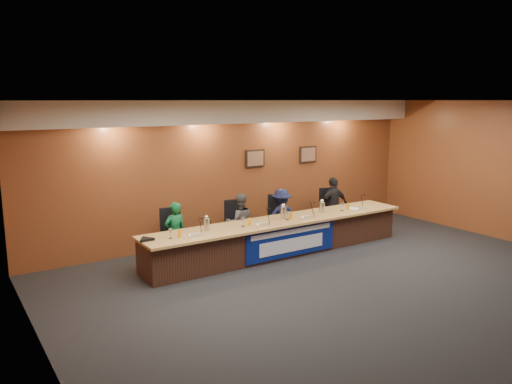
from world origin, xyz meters
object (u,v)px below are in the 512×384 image
Objects in this scene: panelist_c at (281,216)px; office_chair_d at (330,213)px; dais_body at (280,238)px; carafe_right at (322,207)px; panelist_d at (333,206)px; speakerphone at (146,239)px; panelist_b at (240,223)px; office_chair_b at (237,228)px; carafe_left at (206,224)px; panelist_a at (175,233)px; banner at (292,241)px; carafe_mid at (283,213)px; office_chair_c at (279,222)px; office_chair_a at (173,239)px.

panelist_c is 1.57m from office_chair_d.
dais_body is at bearing 63.55° from panelist_c.
dais_body is at bearing -179.30° from carafe_right.
panelist_d reaches higher than speakerphone.
panelist_b is 2.62× the size of office_chair_b.
carafe_left is (-1.11, -0.60, 0.24)m from panelist_b.
panelist_a is at bearing 4.01° from panelist_d.
office_chair_d is at bearing -164.61° from panelist_c.
banner is 2.33m from panelist_d.
panelist_d is 5.29× the size of carafe_mid.
office_chair_c is 2.35m from carafe_left.
panelist_c is 2.60m from office_chair_a.
carafe_right is (0.66, -0.61, 0.24)m from panelist_c.
office_chair_a and office_chair_d have the same top height.
carafe_right is at bearing -1.62° from office_chair_a.
panelist_b is 3.93× the size of speakerphone.
panelist_b is at bearing 160.69° from carafe_right.
office_chair_a is at bearing -160.52° from office_chair_d.
office_chair_a is 1.00× the size of office_chair_d.
carafe_left reaches higher than carafe_right.
banner reaches higher than office_chair_c.
office_chair_b is (-0.60, 1.14, 0.10)m from banner.
panelist_a is 2.60m from office_chair_c.
panelist_a is 1.51m from office_chair_b.
office_chair_d is (4.15, 0.00, 0.00)m from office_chair_a.
carafe_left is (-1.11, -0.70, 0.39)m from office_chair_b.
panelist_b is 2.66m from office_chair_d.
panelist_b reaches higher than office_chair_d.
panelist_c is 0.18m from office_chair_c.
carafe_mid reaches higher than office_chair_c.
office_chair_a is (0.00, 0.10, -0.14)m from panelist_a.
dais_body is 2.18m from office_chair_d.
carafe_right reaches higher than dais_body.
panelist_c is 1.56m from panelist_d.
office_chair_b is at bearing 6.51° from panelist_c.
office_chair_d is (1.56, 0.10, -0.15)m from panelist_c.
office_chair_d is (0.00, 0.10, -0.21)m from panelist_d.
panelist_d is 1.58m from office_chair_c.
carafe_left is 1.06× the size of carafe_right.
office_chair_c is at bearing -78.28° from panelist_c.
banner is 9.65× the size of carafe_right.
office_chair_a is 1.00× the size of office_chair_b.
office_chair_b is 2.11× the size of carafe_right.
banner is at bearing -14.42° from carafe_left.
carafe_mid reaches higher than carafe_right.
office_chair_b is 2.66m from office_chair_d.
panelist_c is 3.92× the size of speakerphone.
carafe_left is at bearing 1.17° from speakerphone.
carafe_mid reaches higher than carafe_left.
banner is at bearing -90.00° from dais_body.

